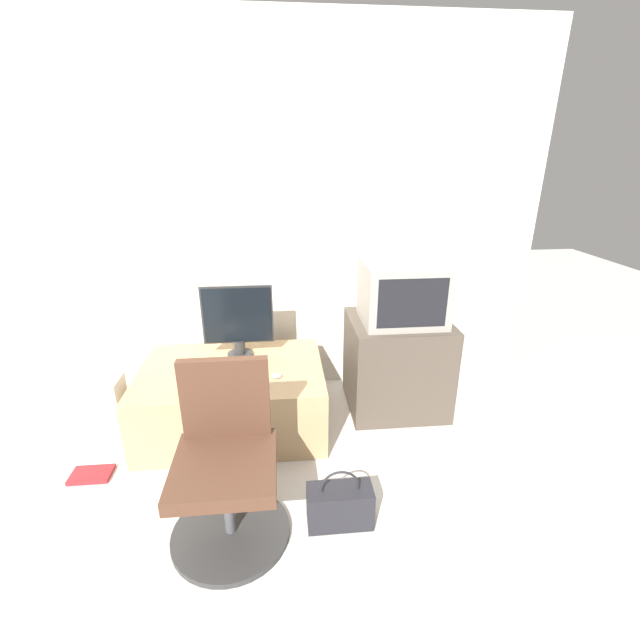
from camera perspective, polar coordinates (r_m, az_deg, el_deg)
ground_plane at (r=2.52m, az=-10.89°, el=-23.13°), size 12.00×12.00×0.00m
wall_back at (r=3.16m, az=-10.58°, el=12.79°), size 4.40×0.05×2.60m
desk at (r=2.98m, az=-11.43°, el=-10.03°), size 1.19×0.83×0.44m
side_stand at (r=3.14m, az=10.14°, el=-5.74°), size 0.68×0.60×0.68m
main_monitor at (r=2.93m, az=-10.90°, el=-0.03°), size 0.48×0.17×0.50m
keyboard at (r=2.73m, az=-10.84°, el=-7.66°), size 0.31×0.12×0.01m
mouse at (r=2.70m, az=-5.84°, el=-7.42°), size 0.06×0.04×0.03m
crt_tv at (r=2.92m, az=11.02°, el=3.57°), size 0.54×0.44×0.41m
office_chair at (r=2.19m, az=-12.32°, el=-18.91°), size 0.57×0.57×0.86m
cardboard_box_lower at (r=3.06m, az=-26.11°, el=-13.47°), size 0.25×0.22×0.23m
cardboard_box_upper at (r=2.94m, az=-26.90°, el=-9.45°), size 0.23×0.19×0.27m
handbag at (r=2.33m, az=2.66°, el=-23.44°), size 0.33×0.15×0.32m
book at (r=2.95m, az=-28.18°, el=-17.72°), size 0.23×0.15×0.02m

